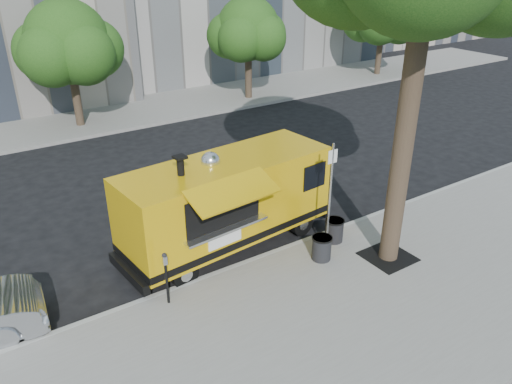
{
  "coord_description": "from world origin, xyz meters",
  "views": [
    {
      "loc": [
        -6.37,
        -10.08,
        7.44
      ],
      "look_at": [
        0.29,
        0.0,
        1.53
      ],
      "focal_mm": 35.0,
      "sensor_mm": 36.0,
      "label": 1
    }
  ],
  "objects_px": {
    "food_truck": "(227,201)",
    "far_tree_b": "(67,42)",
    "trash_bin_left": "(322,247)",
    "far_tree_c": "(248,29)",
    "far_tree_d": "(383,13)",
    "sign_post": "(330,191)",
    "trash_bin_right": "(334,230)",
    "parking_meter": "(166,272)"
  },
  "relations": [
    {
      "from": "parking_meter",
      "to": "trash_bin_left",
      "type": "height_order",
      "value": "parking_meter"
    },
    {
      "from": "far_tree_b",
      "to": "far_tree_c",
      "type": "height_order",
      "value": "far_tree_b"
    },
    {
      "from": "parking_meter",
      "to": "trash_bin_left",
      "type": "relative_size",
      "value": 2.06
    },
    {
      "from": "far_tree_d",
      "to": "sign_post",
      "type": "xyz_separation_m",
      "value": [
        -16.45,
        -14.15,
        -2.04
      ]
    },
    {
      "from": "sign_post",
      "to": "food_truck",
      "type": "distance_m",
      "value": 2.73
    },
    {
      "from": "far_tree_b",
      "to": "far_tree_c",
      "type": "xyz_separation_m",
      "value": [
        9.0,
        -0.3,
        -0.12
      ]
    },
    {
      "from": "far_tree_b",
      "to": "trash_bin_left",
      "type": "bearing_deg",
      "value": -81.91
    },
    {
      "from": "far_tree_b",
      "to": "food_truck",
      "type": "distance_m",
      "value": 12.77
    },
    {
      "from": "sign_post",
      "to": "far_tree_c",
      "type": "bearing_deg",
      "value": 65.19
    },
    {
      "from": "parking_meter",
      "to": "trash_bin_left",
      "type": "xyz_separation_m",
      "value": [
        4.08,
        -0.54,
        -0.49
      ]
    },
    {
      "from": "far_tree_d",
      "to": "trash_bin_right",
      "type": "height_order",
      "value": "far_tree_d"
    },
    {
      "from": "trash_bin_left",
      "to": "far_tree_c",
      "type": "bearing_deg",
      "value": 64.15
    },
    {
      "from": "trash_bin_left",
      "to": "far_tree_d",
      "type": "bearing_deg",
      "value": 40.57
    },
    {
      "from": "far_tree_c",
      "to": "sign_post",
      "type": "xyz_separation_m",
      "value": [
        -6.45,
        -13.95,
        -1.87
      ]
    },
    {
      "from": "far_tree_c",
      "to": "far_tree_d",
      "type": "height_order",
      "value": "far_tree_d"
    },
    {
      "from": "far_tree_c",
      "to": "food_truck",
      "type": "distance_m",
      "value": 15.09
    },
    {
      "from": "far_tree_b",
      "to": "far_tree_d",
      "type": "relative_size",
      "value": 0.97
    },
    {
      "from": "sign_post",
      "to": "parking_meter",
      "type": "xyz_separation_m",
      "value": [
        -4.55,
        0.2,
        -0.87
      ]
    },
    {
      "from": "far_tree_d",
      "to": "sign_post",
      "type": "height_order",
      "value": "far_tree_d"
    },
    {
      "from": "food_truck",
      "to": "sign_post",
      "type": "bearing_deg",
      "value": -45.07
    },
    {
      "from": "trash_bin_left",
      "to": "far_tree_b",
      "type": "bearing_deg",
      "value": 98.09
    },
    {
      "from": "trash_bin_left",
      "to": "trash_bin_right",
      "type": "distance_m",
      "value": 1.01
    },
    {
      "from": "far_tree_b",
      "to": "far_tree_d",
      "type": "height_order",
      "value": "far_tree_d"
    },
    {
      "from": "trash_bin_right",
      "to": "far_tree_d",
      "type": "bearing_deg",
      "value": 41.08
    },
    {
      "from": "trash_bin_right",
      "to": "sign_post",
      "type": "bearing_deg",
      "value": -158.19
    },
    {
      "from": "far_tree_d",
      "to": "trash_bin_right",
      "type": "xyz_separation_m",
      "value": [
        -16.05,
        -13.99,
        -3.4
      ]
    },
    {
      "from": "sign_post",
      "to": "food_truck",
      "type": "bearing_deg",
      "value": 140.44
    },
    {
      "from": "far_tree_c",
      "to": "sign_post",
      "type": "bearing_deg",
      "value": -114.81
    },
    {
      "from": "sign_post",
      "to": "trash_bin_right",
      "type": "xyz_separation_m",
      "value": [
        0.4,
        0.16,
        -1.36
      ]
    },
    {
      "from": "far_tree_d",
      "to": "food_truck",
      "type": "height_order",
      "value": "far_tree_d"
    },
    {
      "from": "far_tree_d",
      "to": "sign_post",
      "type": "relative_size",
      "value": 1.88
    },
    {
      "from": "far_tree_d",
      "to": "far_tree_c",
      "type": "bearing_deg",
      "value": -178.85
    },
    {
      "from": "far_tree_b",
      "to": "trash_bin_right",
      "type": "bearing_deg",
      "value": -78.17
    },
    {
      "from": "trash_bin_left",
      "to": "trash_bin_right",
      "type": "bearing_deg",
      "value": 29.87
    },
    {
      "from": "food_truck",
      "to": "far_tree_b",
      "type": "bearing_deg",
      "value": 86.64
    },
    {
      "from": "far_tree_d",
      "to": "trash_bin_right",
      "type": "relative_size",
      "value": 8.75
    },
    {
      "from": "far_tree_b",
      "to": "food_truck",
      "type": "height_order",
      "value": "far_tree_b"
    },
    {
      "from": "far_tree_b",
      "to": "parking_meter",
      "type": "xyz_separation_m",
      "value": [
        -2.0,
        -14.05,
        -2.85
      ]
    },
    {
      "from": "far_tree_d",
      "to": "food_truck",
      "type": "distance_m",
      "value": 22.45
    },
    {
      "from": "parking_meter",
      "to": "far_tree_d",
      "type": "bearing_deg",
      "value": 33.6
    },
    {
      "from": "far_tree_d",
      "to": "trash_bin_right",
      "type": "bearing_deg",
      "value": -138.92
    },
    {
      "from": "parking_meter",
      "to": "sign_post",
      "type": "bearing_deg",
      "value": -2.52
    }
  ]
}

